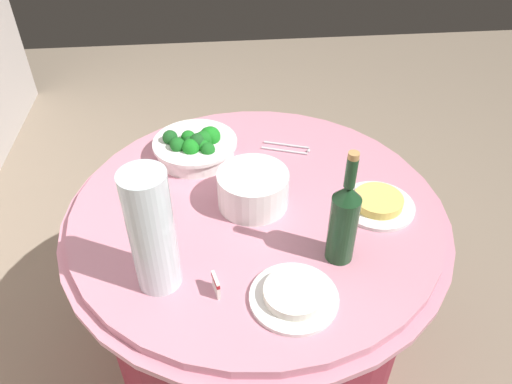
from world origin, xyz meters
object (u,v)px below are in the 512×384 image
(broccoli_bowl, at_px, (195,146))
(food_plate_rice, at_px, (294,295))
(wine_bottle, at_px, (344,220))
(label_placard_front, at_px, (216,284))
(decorative_fruit_vase, at_px, (153,239))
(food_plate_noodles, at_px, (378,203))
(serving_tongs, at_px, (288,148))
(plate_stack, at_px, (253,189))

(broccoli_bowl, bearing_deg, food_plate_rice, -159.44)
(wine_bottle, xyz_separation_m, label_placard_front, (-0.09, 0.33, -0.10))
(broccoli_bowl, xyz_separation_m, decorative_fruit_vase, (-0.53, 0.09, 0.11))
(food_plate_rice, xyz_separation_m, label_placard_front, (0.04, 0.19, 0.02))
(food_plate_noodles, bearing_deg, decorative_fruit_vase, 109.37)
(serving_tongs, bearing_deg, broccoli_bowl, 93.18)
(broccoli_bowl, xyz_separation_m, plate_stack, (-0.26, -0.17, 0.01))
(wine_bottle, bearing_deg, decorative_fruit_vase, 94.65)
(plate_stack, bearing_deg, wine_bottle, -138.80)
(serving_tongs, xyz_separation_m, label_placard_front, (-0.60, 0.27, 0.03))
(broccoli_bowl, xyz_separation_m, serving_tongs, (0.02, -0.31, -0.04))
(broccoli_bowl, distance_m, label_placard_front, 0.59)
(label_placard_front, bearing_deg, broccoli_bowl, 4.54)
(decorative_fruit_vase, bearing_deg, serving_tongs, -36.66)
(broccoli_bowl, bearing_deg, decorative_fruit_vase, 169.96)
(wine_bottle, xyz_separation_m, food_plate_rice, (-0.13, 0.14, -0.11))
(food_plate_rice, bearing_deg, decorative_fruit_vase, 74.05)
(plate_stack, relative_size, food_plate_rice, 0.95)
(broccoli_bowl, xyz_separation_m, food_plate_noodles, (-0.31, -0.53, -0.03))
(serving_tongs, height_order, food_plate_noodles, food_plate_noodles)
(food_plate_noodles, xyz_separation_m, label_placard_front, (-0.27, 0.49, 0.02))
(plate_stack, bearing_deg, food_plate_noodles, -98.36)
(wine_bottle, bearing_deg, plate_stack, 41.20)
(wine_bottle, height_order, food_plate_noodles, wine_bottle)
(wine_bottle, distance_m, serving_tongs, 0.53)
(plate_stack, height_order, food_plate_rice, plate_stack)
(wine_bottle, bearing_deg, food_plate_rice, 132.96)
(wine_bottle, relative_size, food_plate_rice, 1.53)
(plate_stack, bearing_deg, decorative_fruit_vase, 136.37)
(broccoli_bowl, bearing_deg, wine_bottle, -142.65)
(food_plate_rice, relative_size, label_placard_front, 4.00)
(decorative_fruit_vase, distance_m, serving_tongs, 0.70)
(food_plate_noodles, distance_m, label_placard_front, 0.56)
(serving_tongs, relative_size, food_plate_noodles, 0.75)
(decorative_fruit_vase, bearing_deg, food_plate_noodles, -70.63)
(broccoli_bowl, distance_m, decorative_fruit_vase, 0.55)
(food_plate_noodles, bearing_deg, serving_tongs, 34.10)
(decorative_fruit_vase, height_order, label_placard_front, decorative_fruit_vase)
(serving_tongs, distance_m, food_plate_noodles, 0.39)
(broccoli_bowl, distance_m, food_plate_rice, 0.67)
(food_plate_noodles, xyz_separation_m, food_plate_rice, (-0.31, 0.30, -0.00))
(plate_stack, xyz_separation_m, label_placard_front, (-0.33, 0.12, -0.02))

